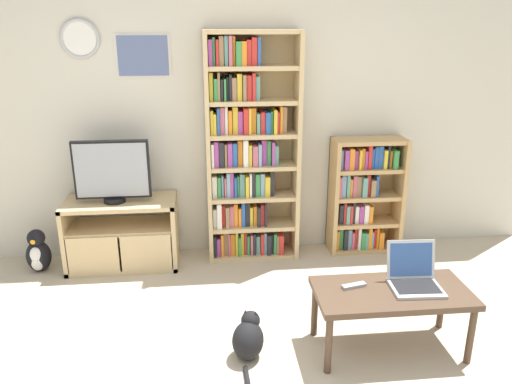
% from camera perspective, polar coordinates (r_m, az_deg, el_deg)
% --- Properties ---
extents(wall_back, '(5.70, 0.09, 2.60)m').
position_cam_1_polar(wall_back, '(4.41, -3.39, 9.37)').
color(wall_back, beige).
rests_on(wall_back, ground_plane).
extents(tv_stand, '(0.94, 0.45, 0.60)m').
position_cam_1_polar(tv_stand, '(4.47, -15.03, -4.59)').
color(tv_stand, tan).
rests_on(tv_stand, ground_plane).
extents(television, '(0.62, 0.18, 0.53)m').
position_cam_1_polar(television, '(4.27, -16.14, 2.24)').
color(television, black).
rests_on(television, tv_stand).
extents(bookshelf_tall, '(0.80, 0.31, 1.97)m').
position_cam_1_polar(bookshelf_tall, '(4.31, -1.03, 4.46)').
color(bookshelf_tall, tan).
rests_on(bookshelf_tall, ground_plane).
extents(bookshelf_short, '(0.65, 0.28, 1.06)m').
position_cam_1_polar(bookshelf_short, '(4.65, 12.00, -0.41)').
color(bookshelf_short, tan).
rests_on(bookshelf_short, ground_plane).
extents(coffee_table, '(0.98, 0.48, 0.43)m').
position_cam_1_polar(coffee_table, '(3.34, 15.26, -11.50)').
color(coffee_table, '#4C3828').
rests_on(coffee_table, ground_plane).
extents(laptop, '(0.33, 0.31, 0.27)m').
position_cam_1_polar(laptop, '(3.37, 17.59, -9.13)').
color(laptop, '#B7BABC').
rests_on(laptop, coffee_table).
extents(remote_near_laptop, '(0.17, 0.08, 0.02)m').
position_cam_1_polar(remote_near_laptop, '(3.29, 11.13, -10.46)').
color(remote_near_laptop, '#99999E').
rests_on(remote_near_laptop, coffee_table).
extents(cat, '(0.27, 0.51, 0.30)m').
position_cam_1_polar(cat, '(3.28, -0.86, -16.32)').
color(cat, black).
rests_on(cat, ground_plane).
extents(penguin_figurine, '(0.20, 0.18, 0.38)m').
position_cam_1_polar(penguin_figurine, '(4.65, -23.65, -6.37)').
color(penguin_figurine, black).
rests_on(penguin_figurine, ground_plane).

